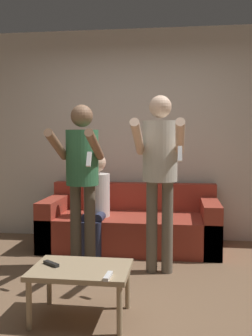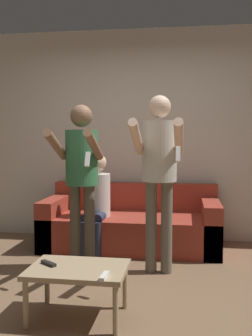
# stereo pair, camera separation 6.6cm
# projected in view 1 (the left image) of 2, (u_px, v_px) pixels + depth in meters

# --- Properties ---
(ground_plane) EXTENTS (14.00, 14.00, 0.00)m
(ground_plane) POSITION_uv_depth(u_px,v_px,m) (113.00, 295.00, 3.30)
(ground_plane) COLOR brown
(wall_back) EXTENTS (6.40, 0.06, 2.70)m
(wall_back) POSITION_uv_depth(u_px,v_px,m) (137.00, 135.00, 5.11)
(wall_back) COLOR beige
(wall_back) RESTS_ON ground_plane
(couch) EXTENTS (2.07, 0.90, 0.74)m
(couch) POSITION_uv_depth(u_px,v_px,m) (131.00, 226.00, 4.73)
(couch) COLOR #9E3828
(couch) RESTS_ON ground_plane
(person_standing_left) EXTENTS (0.44, 0.69, 1.64)m
(person_standing_left) POSITION_uv_depth(u_px,v_px,m) (82.00, 168.00, 3.86)
(person_standing_left) COLOR brown
(person_standing_left) RESTS_ON ground_plane
(person_standing_right) EXTENTS (0.45, 0.76, 1.72)m
(person_standing_right) POSITION_uv_depth(u_px,v_px,m) (160.00, 162.00, 3.75)
(person_standing_right) COLOR #6B6051
(person_standing_right) RESTS_ON ground_plane
(person_seated) EXTENTS (0.31, 0.53, 1.14)m
(person_seated) POSITION_uv_depth(u_px,v_px,m) (96.00, 198.00, 4.54)
(person_seated) COLOR #282D47
(person_seated) RESTS_ON ground_plane
(coffee_table) EXTENTS (0.71, 0.50, 0.38)m
(coffee_table) POSITION_uv_depth(u_px,v_px,m) (81.00, 273.00, 2.85)
(coffee_table) COLOR tan
(coffee_table) RESTS_ON ground_plane
(remote_near) EXTENTS (0.04, 0.15, 0.02)m
(remote_near) POSITION_uv_depth(u_px,v_px,m) (108.00, 276.00, 2.63)
(remote_near) COLOR white
(remote_near) RESTS_ON coffee_table
(remote_far) EXTENTS (0.14, 0.12, 0.02)m
(remote_far) POSITION_uv_depth(u_px,v_px,m) (51.00, 264.00, 2.89)
(remote_far) COLOR black
(remote_far) RESTS_ON coffee_table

